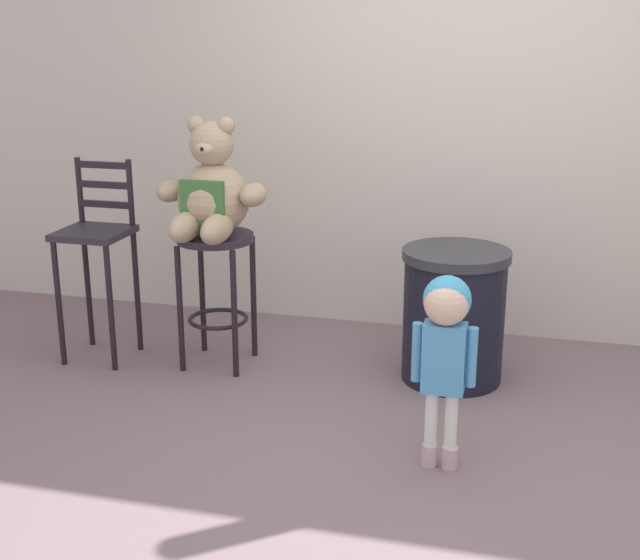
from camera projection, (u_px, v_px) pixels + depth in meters
ground_plane at (420, 470)px, 3.53m from camera, size 24.00×24.00×0.00m
building_wall at (479, 10)px, 4.74m from camera, size 7.93×0.30×3.74m
bar_stool_with_teddy at (216, 271)px, 4.50m from camera, size 0.41×0.41×0.73m
teddy_bear at (211, 193)px, 4.34m from camera, size 0.59×0.53×0.61m
child_walking at (445, 331)px, 3.39m from camera, size 0.27×0.21×0.84m
trash_bin at (454, 315)px, 4.35m from camera, size 0.55×0.55×0.70m
bar_chair_empty at (97, 246)px, 4.57m from camera, size 0.36×0.36×1.10m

